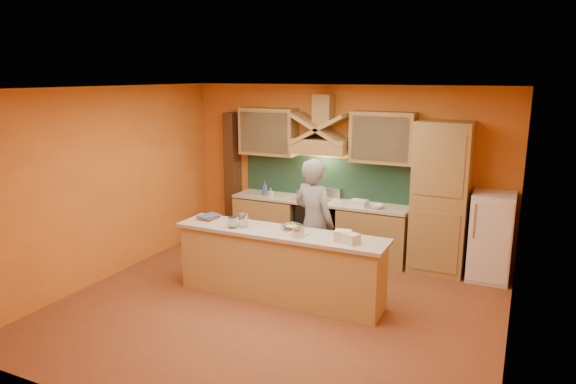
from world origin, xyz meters
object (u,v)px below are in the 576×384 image
at_px(fridge, 491,237).
at_px(person, 314,223).
at_px(kitchen_scale, 298,234).
at_px(mixing_bowl, 292,227).
at_px(stove, 319,227).

xyz_separation_m(fridge, person, (-2.26, -1.30, 0.27)).
height_order(kitchen_scale, mixing_bowl, kitchen_scale).
xyz_separation_m(kitchen_scale, mixing_bowl, (-0.22, 0.28, -0.02)).
bearing_deg(stove, person, -71.15).
relative_size(fridge, kitchen_scale, 11.03).
distance_m(stove, person, 1.46).
distance_m(fridge, kitchen_scale, 3.00).
relative_size(fridge, mixing_bowl, 5.09).
bearing_deg(person, fridge, -131.45).
height_order(stove, fridge, fridge).
xyz_separation_m(person, kitchen_scale, (0.09, -0.74, 0.07)).
bearing_deg(mixing_bowl, kitchen_scale, -52.12).
relative_size(stove, mixing_bowl, 3.52).
height_order(person, mixing_bowl, person).
relative_size(person, kitchen_scale, 15.66).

